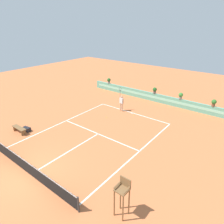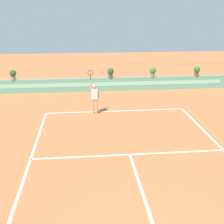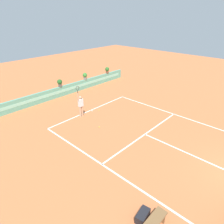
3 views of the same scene
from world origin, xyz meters
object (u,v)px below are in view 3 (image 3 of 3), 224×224
object	(u,v)px
gear_bag	(143,216)
tennis_player	(81,105)
tennis_ball_near_baseline	(99,110)
potted_plant_centre	(60,83)
potted_plant_right	(85,76)
potted_plant_far_right	(107,70)
tennis_ball_mid_court	(99,127)

from	to	relation	value
gear_bag	tennis_player	distance (m)	9.56
gear_bag	tennis_ball_near_baseline	size ratio (longest dim) A/B	10.29
tennis_ball_near_baseline	gear_bag	bearing A→B (deg)	-123.94
tennis_player	potted_plant_centre	size ratio (longest dim) A/B	3.57
potted_plant_centre	potted_plant_right	distance (m)	3.14
tennis_player	tennis_ball_near_baseline	distance (m)	1.99
potted_plant_far_right	potted_plant_centre	xyz separation A→B (m)	(-6.53, 0.00, 0.00)
potted_plant_far_right	potted_plant_right	bearing A→B (deg)	180.00
tennis_player	tennis_ball_near_baseline	size ratio (longest dim) A/B	38.01
potted_plant_centre	tennis_ball_near_baseline	bearing A→B (deg)	-86.51
potted_plant_far_right	potted_plant_right	distance (m)	3.39
tennis_player	tennis_ball_mid_court	world-z (taller)	tennis_player
potted_plant_far_right	potted_plant_centre	world-z (taller)	same
gear_bag	potted_plant_centre	distance (m)	14.55
tennis_ball_mid_court	tennis_player	bearing A→B (deg)	84.54
potted_plant_far_right	potted_plant_centre	size ratio (longest dim) A/B	1.00
gear_bag	potted_plant_centre	size ratio (longest dim) A/B	0.97
tennis_player	potted_plant_right	bearing A→B (deg)	46.78
tennis_ball_near_baseline	potted_plant_right	distance (m)	5.94
tennis_player	tennis_ball_near_baseline	xyz separation A→B (m)	(1.69, -0.21, -1.02)
potted_plant_far_right	potted_plant_right	size ratio (longest dim) A/B	1.00
tennis_player	tennis_ball_mid_court	size ratio (longest dim) A/B	38.01
potted_plant_far_right	potted_plant_centre	bearing A→B (deg)	180.00
potted_plant_far_right	tennis_ball_mid_court	bearing A→B (deg)	-139.04
gear_bag	potted_plant_right	distance (m)	15.98
tennis_ball_near_baseline	potted_plant_centre	size ratio (longest dim) A/B	0.09
potted_plant_far_right	tennis_ball_near_baseline	bearing A→B (deg)	-141.03
potted_plant_right	potted_plant_far_right	bearing A→B (deg)	0.00
tennis_ball_near_baseline	tennis_ball_mid_court	size ratio (longest dim) A/B	1.00
gear_bag	tennis_ball_near_baseline	xyz separation A→B (m)	(5.68, 8.44, -0.15)
tennis_ball_mid_court	potted_plant_centre	bearing A→B (deg)	77.22
tennis_ball_near_baseline	potted_plant_far_right	xyz separation A→B (m)	(6.22, 5.03, 1.38)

